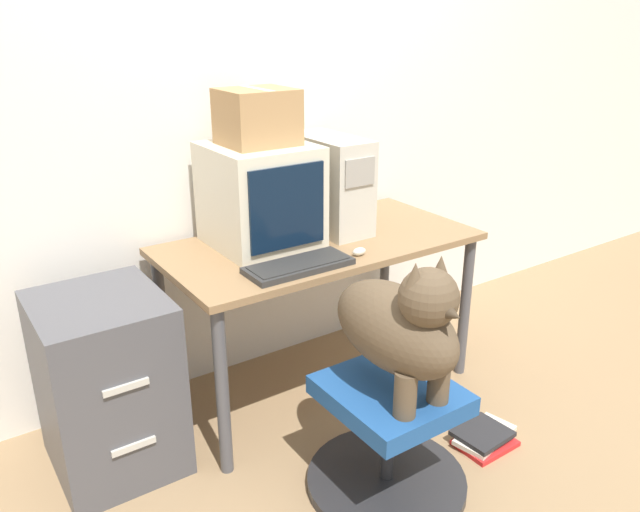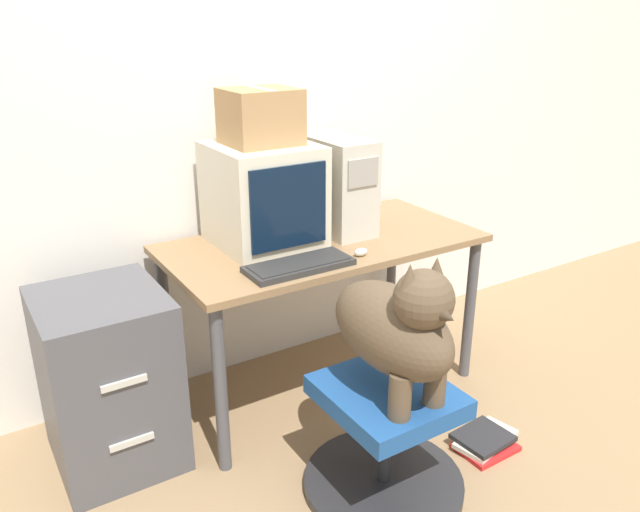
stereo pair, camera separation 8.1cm
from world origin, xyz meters
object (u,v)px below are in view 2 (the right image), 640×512
(book_stack_floor, at_px, (485,441))
(pc_tower, at_px, (334,184))
(crt_monitor, at_px, (264,195))
(filing_cabinet, at_px, (109,379))
(office_chair, at_px, (385,442))
(dog, at_px, (397,326))
(keyboard, at_px, (299,265))
(cardboard_box, at_px, (260,117))

(book_stack_floor, bearing_deg, pc_tower, 101.92)
(crt_monitor, bearing_deg, filing_cabinet, -172.05)
(pc_tower, relative_size, filing_cabinet, 0.62)
(office_chair, bearing_deg, filing_cabinet, 137.85)
(office_chair, distance_m, dog, 0.49)
(crt_monitor, distance_m, keyboard, 0.39)
(pc_tower, xyz_separation_m, keyboard, (-0.38, -0.33, -0.20))
(crt_monitor, bearing_deg, pc_tower, -0.09)
(pc_tower, distance_m, filing_cabinet, 1.25)
(pc_tower, distance_m, office_chair, 1.14)
(keyboard, bearing_deg, book_stack_floor, -42.83)
(crt_monitor, relative_size, book_stack_floor, 1.49)
(pc_tower, relative_size, keyboard, 1.02)
(filing_cabinet, bearing_deg, pc_tower, 5.35)
(office_chair, relative_size, cardboard_box, 2.11)
(dog, height_order, cardboard_box, cardboard_box)
(keyboard, xyz_separation_m, filing_cabinet, (-0.71, 0.23, -0.40))
(pc_tower, relative_size, cardboard_box, 1.53)
(pc_tower, distance_m, keyboard, 0.54)
(crt_monitor, distance_m, office_chair, 1.10)
(crt_monitor, xyz_separation_m, dog, (0.05, -0.85, -0.25))
(crt_monitor, height_order, pc_tower, crt_monitor)
(book_stack_floor, bearing_deg, crt_monitor, 122.13)
(filing_cabinet, bearing_deg, dog, -43.58)
(cardboard_box, bearing_deg, book_stack_floor, -57.99)
(dog, height_order, book_stack_floor, dog)
(crt_monitor, distance_m, pc_tower, 0.36)
(keyboard, bearing_deg, cardboard_box, 85.73)
(filing_cabinet, bearing_deg, cardboard_box, 8.24)
(cardboard_box, xyz_separation_m, book_stack_floor, (0.54, -0.86, -1.24))
(dog, bearing_deg, book_stack_floor, -0.34)
(keyboard, distance_m, filing_cabinet, 0.85)
(pc_tower, bearing_deg, keyboard, -138.88)
(cardboard_box, height_order, book_stack_floor, cardboard_box)
(cardboard_box, bearing_deg, office_chair, -86.70)
(office_chair, relative_size, book_stack_floor, 2.01)
(pc_tower, xyz_separation_m, book_stack_floor, (0.18, -0.85, -0.91))
(office_chair, distance_m, filing_cabinet, 1.07)
(book_stack_floor, bearing_deg, dog, 179.66)
(filing_cabinet, relative_size, book_stack_floor, 2.36)
(keyboard, distance_m, cardboard_box, 0.62)
(keyboard, height_order, office_chair, keyboard)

